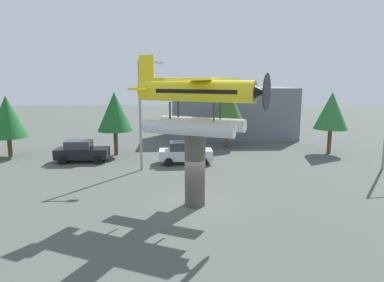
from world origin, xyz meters
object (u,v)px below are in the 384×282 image
display_pedestal (195,169)px  car_mid_silver (185,153)px  floatplane_monument (197,100)px  tree_far_east (331,111)px  tree_center_back (228,104)px  car_near_black (81,151)px  streetlight_primary (143,108)px  tree_west (7,117)px  storefront_building (232,112)px  tree_east (115,112)px

display_pedestal → car_mid_silver: display_pedestal is taller
floatplane_monument → tree_far_east: size_ratio=1.78×
tree_center_back → tree_far_east: (8.83, -3.15, -0.45)m
display_pedestal → car_near_black: display_pedestal is taller
car_near_black → streetlight_primary: streetlight_primary is taller
tree_west → tree_far_east: bearing=0.1°
display_pedestal → tree_west: size_ratio=0.75×
floatplane_monument → tree_west: (-15.35, 12.54, -2.15)m
display_pedestal → tree_center_back: bearing=75.3°
car_mid_silver → storefront_building: 14.06m
floatplane_monument → tree_west: 19.94m
floatplane_monument → storefront_building: 22.90m
display_pedestal → storefront_building: 22.71m
car_near_black → tree_east: 4.51m
display_pedestal → car_mid_silver: bearing=91.4°
tree_center_back → tree_west: bearing=-170.7°
car_mid_silver → streetlight_primary: streetlight_primary is taller
tree_west → tree_center_back: tree_center_back is taller
display_pedestal → tree_center_back: 16.36m
display_pedestal → floatplane_monument: 3.65m
car_mid_silver → streetlight_primary: bearing=-148.7°
floatplane_monument → car_mid_silver: bearing=118.1°
car_mid_silver → storefront_building: (5.81, 12.66, 1.94)m
streetlight_primary → tree_east: 6.09m
floatplane_monument → streetlight_primary: 8.33m
floatplane_monument → tree_west: size_ratio=1.86×
car_mid_silver → tree_east: 7.50m
car_mid_silver → tree_east: size_ratio=0.76×
car_near_black → car_mid_silver: (8.39, -1.01, 0.00)m
tree_east → tree_far_east: tree_east is taller
floatplane_monument → tree_center_back: bearing=101.8°
floatplane_monument → streetlight_primary: (-3.44, 7.52, -1.02)m
streetlight_primary → tree_far_east: (16.26, 5.06, -0.77)m
tree_west → tree_center_back: bearing=9.3°
display_pedestal → streetlight_primary: size_ratio=0.50×
display_pedestal → tree_east: 14.32m
display_pedestal → tree_east: tree_east is taller
car_mid_silver → tree_west: bearing=168.2°
tree_far_east → tree_west: bearing=-179.9°
tree_east → tree_center_back: 10.73m
storefront_building → floatplane_monument: bearing=-103.9°
tree_west → tree_east: bearing=1.8°
car_mid_silver → streetlight_primary: size_ratio=0.53×
car_mid_silver → floatplane_monument: bearing=-87.9°
streetlight_primary → tree_east: bearing=118.5°
storefront_building → tree_west: size_ratio=2.58×
streetlight_primary → tree_west: (-11.91, 5.02, -1.13)m
tree_west → tree_center_back: (19.35, 3.18, 0.81)m
storefront_building → tree_far_east: 12.04m
tree_center_back → car_mid_silver: bearing=-124.5°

